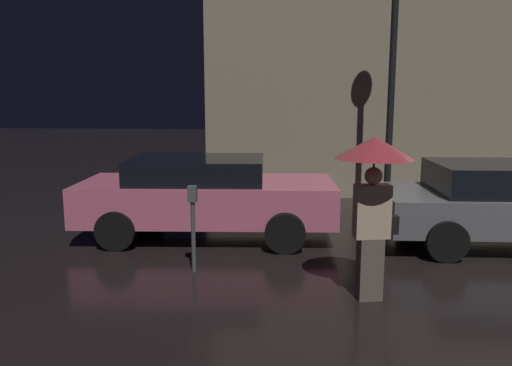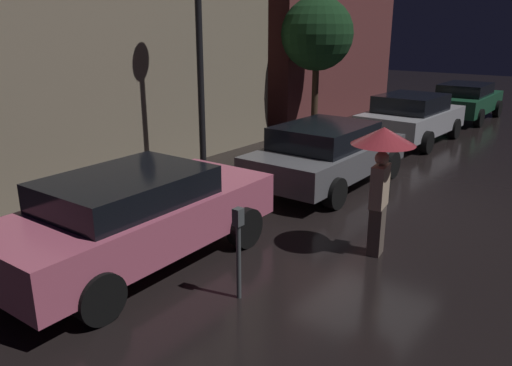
{
  "view_description": "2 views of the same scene",
  "coord_description": "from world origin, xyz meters",
  "views": [
    {
      "loc": [
        -3.35,
        -6.85,
        2.42
      ],
      "look_at": [
        -3.75,
        0.23,
        1.18
      ],
      "focal_mm": 35.0,
      "sensor_mm": 36.0,
      "label": 1
    },
    {
      "loc": [
        -8.93,
        -3.91,
        3.32
      ],
      "look_at": [
        -3.61,
        0.21,
        1.21
      ],
      "focal_mm": 35.0,
      "sensor_mm": 36.0,
      "label": 2
    }
  ],
  "objects": [
    {
      "name": "street_lamp_near",
      "position": [
        -1.19,
        3.57,
        3.59
      ],
      "size": [
        0.47,
        0.47,
        4.99
      ],
      "color": "black",
      "rests_on": "ground"
    },
    {
      "name": "ground_plane",
      "position": [
        0.0,
        0.0,
        0.0
      ],
      "size": [
        60.0,
        60.0,
        0.0
      ],
      "primitive_type": "plane",
      "color": "black"
    },
    {
      "name": "street_tree",
      "position": [
        4.33,
        4.08,
        3.1
      ],
      "size": [
        2.15,
        2.15,
        4.19
      ],
      "color": "#473323",
      "rests_on": "ground"
    },
    {
      "name": "parked_car_silver",
      "position": [
        5.6,
        1.48,
        0.74
      ],
      "size": [
        3.97,
        2.07,
        1.42
      ],
      "rotation": [
        0.0,
        0.0,
        -0.03
      ],
      "color": "#B7B7BF",
      "rests_on": "ground"
    },
    {
      "name": "parked_car_green",
      "position": [
        10.53,
        1.32,
        0.71
      ],
      "size": [
        4.15,
        1.95,
        1.33
      ],
      "rotation": [
        0.0,
        0.0,
        0.02
      ],
      "color": "#1E5638",
      "rests_on": "ground"
    },
    {
      "name": "pedestrian_with_umbrella",
      "position": [
        -2.31,
        -1.08,
        1.51
      ],
      "size": [
        0.92,
        0.92,
        1.96
      ],
      "rotation": [
        0.0,
        0.0,
        3.31
      ],
      "color": "#66564C",
      "rests_on": "ground"
    },
    {
      "name": "parked_car_grey",
      "position": [
        0.31,
        1.3,
        0.71
      ],
      "size": [
        4.18,
        2.05,
        1.35
      ],
      "rotation": [
        0.0,
        0.0,
        0.01
      ],
      "color": "slate",
      "rests_on": "ground"
    },
    {
      "name": "parked_car_pink",
      "position": [
        -4.7,
        1.54,
        0.74
      ],
      "size": [
        4.38,
        1.99,
        1.38
      ],
      "rotation": [
        0.0,
        0.0,
        0.03
      ],
      "color": "#DB6684",
      "rests_on": "ground"
    },
    {
      "name": "parking_meter",
      "position": [
        -4.59,
        -0.27,
        0.76
      ],
      "size": [
        0.12,
        0.1,
        1.22
      ],
      "color": "#4C5154",
      "rests_on": "ground"
    }
  ]
}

